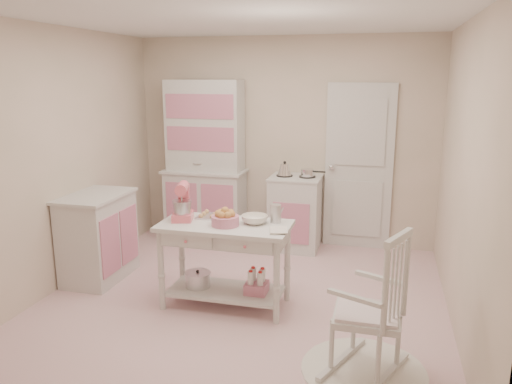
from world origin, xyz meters
TOP-DOWN VIEW (x-y plane):
  - room_shell at (0.00, 0.00)m, footprint 3.84×3.84m
  - door at (0.95, 1.87)m, footprint 0.82×0.05m
  - hutch at (-0.99, 1.66)m, footprint 1.06×0.50m
  - stove at (0.21, 1.61)m, footprint 0.62×0.57m
  - base_cabinet at (-1.63, 0.14)m, footprint 0.54×0.84m
  - lace_rug at (1.19, -0.93)m, footprint 0.92×0.92m
  - rocking_chair at (1.19, -0.93)m, footprint 0.73×0.85m
  - work_table at (-0.13, -0.14)m, footprint 1.20×0.60m
  - stand_mixer at (-0.55, -0.12)m, footprint 0.26×0.32m
  - cookie_tray at (-0.28, 0.04)m, footprint 0.34×0.24m
  - bread_basket at (-0.11, -0.19)m, footprint 0.25×0.25m
  - mixing_bowl at (0.13, -0.06)m, footprint 0.24×0.24m
  - metal_pitcher at (0.31, 0.02)m, footprint 0.10×0.10m
  - recipe_book at (0.32, -0.26)m, footprint 0.20×0.23m

SIDE VIEW (x-z plane):
  - lace_rug at x=1.19m, z-range 0.00..0.01m
  - work_table at x=-0.13m, z-range 0.00..0.80m
  - stove at x=0.21m, z-range 0.00..0.92m
  - base_cabinet at x=-1.63m, z-range 0.00..0.92m
  - rocking_chair at x=1.19m, z-range 0.00..1.10m
  - cookie_tray at x=-0.28m, z-range 0.80..0.82m
  - recipe_book at x=0.32m, z-range 0.80..0.82m
  - mixing_bowl at x=0.13m, z-range 0.80..0.88m
  - bread_basket at x=-0.11m, z-range 0.80..0.89m
  - metal_pitcher at x=0.31m, z-range 0.80..0.97m
  - stand_mixer at x=-0.55m, z-range 0.80..1.14m
  - door at x=0.95m, z-range 0.00..2.04m
  - hutch at x=-0.99m, z-range 0.00..2.08m
  - room_shell at x=0.00m, z-range 0.34..2.96m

